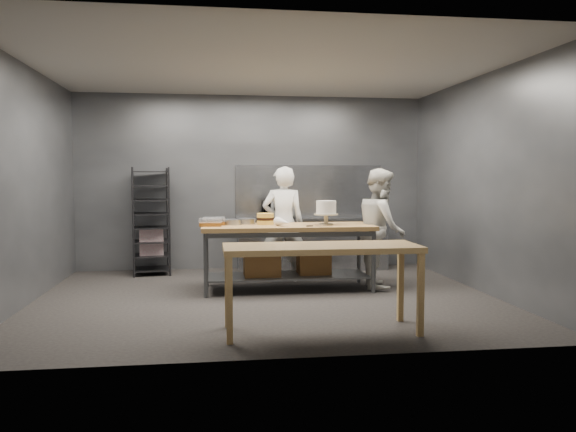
{
  "coord_description": "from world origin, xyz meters",
  "views": [
    {
      "loc": [
        -0.72,
        -7.29,
        1.6
      ],
      "look_at": [
        0.34,
        0.45,
        1.05
      ],
      "focal_mm": 35.0,
      "sensor_mm": 36.0,
      "label": 1
    }
  ],
  "objects_px": {
    "layer_cake": "(265,219)",
    "work_table": "(286,249)",
    "chef_behind": "(283,224)",
    "microwave": "(279,209)",
    "near_counter": "(321,253)",
    "frosted_cake_stand": "(326,209)",
    "speed_rack": "(151,222)",
    "chef_right": "(381,228)"
  },
  "relations": [
    {
      "from": "work_table",
      "to": "frosted_cake_stand",
      "type": "bearing_deg",
      "value": -4.91
    },
    {
      "from": "speed_rack",
      "to": "microwave",
      "type": "bearing_deg",
      "value": 2.16
    },
    {
      "from": "layer_cake",
      "to": "near_counter",
      "type": "bearing_deg",
      "value": -81.33
    },
    {
      "from": "work_table",
      "to": "chef_behind",
      "type": "xyz_separation_m",
      "value": [
        0.05,
        0.7,
        0.3
      ]
    },
    {
      "from": "speed_rack",
      "to": "layer_cake",
      "type": "distance_m",
      "value": 2.29
    },
    {
      "from": "speed_rack",
      "to": "chef_right",
      "type": "bearing_deg",
      "value": -24.74
    },
    {
      "from": "speed_rack",
      "to": "microwave",
      "type": "height_order",
      "value": "speed_rack"
    },
    {
      "from": "near_counter",
      "to": "work_table",
      "type": "bearing_deg",
      "value": 91.87
    },
    {
      "from": "work_table",
      "to": "near_counter",
      "type": "distance_m",
      "value": 2.21
    },
    {
      "from": "frosted_cake_stand",
      "to": "chef_right",
      "type": "bearing_deg",
      "value": 5.08
    },
    {
      "from": "chef_behind",
      "to": "layer_cake",
      "type": "xyz_separation_m",
      "value": [
        -0.33,
        -0.57,
        0.12
      ]
    },
    {
      "from": "chef_behind",
      "to": "layer_cake",
      "type": "bearing_deg",
      "value": 64.3
    },
    {
      "from": "work_table",
      "to": "microwave",
      "type": "xyz_separation_m",
      "value": [
        0.1,
        1.68,
        0.48
      ]
    },
    {
      "from": "chef_right",
      "to": "layer_cake",
      "type": "bearing_deg",
      "value": 97.15
    },
    {
      "from": "near_counter",
      "to": "layer_cake",
      "type": "distance_m",
      "value": 2.35
    },
    {
      "from": "near_counter",
      "to": "speed_rack",
      "type": "bearing_deg",
      "value": 118.94
    },
    {
      "from": "work_table",
      "to": "chef_behind",
      "type": "height_order",
      "value": "chef_behind"
    },
    {
      "from": "near_counter",
      "to": "layer_cake",
      "type": "xyz_separation_m",
      "value": [
        -0.35,
        2.32,
        0.19
      ]
    },
    {
      "from": "frosted_cake_stand",
      "to": "speed_rack",
      "type": "bearing_deg",
      "value": 147.52
    },
    {
      "from": "near_counter",
      "to": "microwave",
      "type": "relative_size",
      "value": 3.69
    },
    {
      "from": "microwave",
      "to": "layer_cake",
      "type": "bearing_deg",
      "value": -103.65
    },
    {
      "from": "speed_rack",
      "to": "frosted_cake_stand",
      "type": "relative_size",
      "value": 5.13
    },
    {
      "from": "work_table",
      "to": "chef_behind",
      "type": "bearing_deg",
      "value": 86.07
    },
    {
      "from": "chef_behind",
      "to": "microwave",
      "type": "relative_size",
      "value": 3.23
    },
    {
      "from": "speed_rack",
      "to": "microwave",
      "type": "xyz_separation_m",
      "value": [
        2.12,
        0.08,
        0.19
      ]
    },
    {
      "from": "speed_rack",
      "to": "layer_cake",
      "type": "bearing_deg",
      "value": -40.2
    },
    {
      "from": "layer_cake",
      "to": "work_table",
      "type": "bearing_deg",
      "value": -24.04
    },
    {
      "from": "work_table",
      "to": "near_counter",
      "type": "relative_size",
      "value": 1.2
    },
    {
      "from": "frosted_cake_stand",
      "to": "layer_cake",
      "type": "xyz_separation_m",
      "value": [
        -0.85,
        0.17,
        -0.14
      ]
    },
    {
      "from": "layer_cake",
      "to": "chef_behind",
      "type": "bearing_deg",
      "value": 59.88
    },
    {
      "from": "work_table",
      "to": "frosted_cake_stand",
      "type": "distance_m",
      "value": 0.8
    },
    {
      "from": "work_table",
      "to": "near_counter",
      "type": "xyz_separation_m",
      "value": [
        0.07,
        -2.19,
        0.24
      ]
    },
    {
      "from": "chef_behind",
      "to": "frosted_cake_stand",
      "type": "height_order",
      "value": "chef_behind"
    },
    {
      "from": "chef_behind",
      "to": "speed_rack",
      "type": "bearing_deg",
      "value": -19.15
    },
    {
      "from": "work_table",
      "to": "microwave",
      "type": "relative_size",
      "value": 4.43
    },
    {
      "from": "speed_rack",
      "to": "work_table",
      "type": "bearing_deg",
      "value": -38.29
    },
    {
      "from": "work_table",
      "to": "chef_right",
      "type": "height_order",
      "value": "chef_right"
    },
    {
      "from": "near_counter",
      "to": "layer_cake",
      "type": "bearing_deg",
      "value": 98.67
    },
    {
      "from": "chef_right",
      "to": "frosted_cake_stand",
      "type": "bearing_deg",
      "value": 105.67
    },
    {
      "from": "microwave",
      "to": "frosted_cake_stand",
      "type": "bearing_deg",
      "value": -74.86
    },
    {
      "from": "chef_behind",
      "to": "near_counter",
      "type": "bearing_deg",
      "value": 94.88
    },
    {
      "from": "work_table",
      "to": "microwave",
      "type": "bearing_deg",
      "value": 86.76
    }
  ]
}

